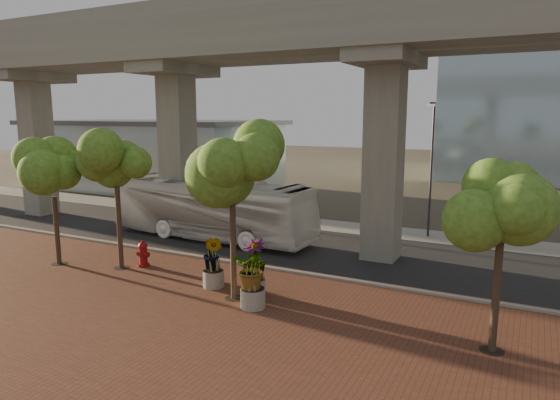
% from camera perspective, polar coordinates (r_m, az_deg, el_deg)
% --- Properties ---
extents(ground, '(160.00, 160.00, 0.00)m').
position_cam_1_polar(ground, '(25.11, -3.27, -6.09)').
color(ground, '#3A342A').
rests_on(ground, ground).
extents(brick_plaza, '(70.00, 13.00, 0.06)m').
position_cam_1_polar(brick_plaza, '(18.99, -15.79, -11.67)').
color(brick_plaza, brown).
rests_on(brick_plaza, ground).
extents(asphalt_road, '(90.00, 8.00, 0.04)m').
position_cam_1_polar(asphalt_road, '(26.79, -1.11, -5.02)').
color(asphalt_road, black).
rests_on(asphalt_road, ground).
extents(curb_strip, '(70.00, 0.25, 0.16)m').
position_cam_1_polar(curb_strip, '(23.45, -5.76, -7.07)').
color(curb_strip, gray).
rests_on(curb_strip, ground).
extents(far_sidewalk, '(90.00, 3.00, 0.06)m').
position_cam_1_polar(far_sidewalk, '(31.61, 3.60, -2.73)').
color(far_sidewalk, gray).
rests_on(far_sidewalk, ground).
extents(transit_viaduct, '(72.00, 5.60, 12.40)m').
position_cam_1_polar(transit_viaduct, '(25.91, -1.16, 10.72)').
color(transit_viaduct, gray).
rests_on(transit_viaduct, ground).
extents(station_pavilion, '(23.00, 13.00, 6.30)m').
position_cam_1_polar(station_pavilion, '(49.08, -14.18, 5.21)').
color(station_pavilion, '#AEC1C7').
rests_on(station_pavilion, ground).
extents(transit_bus, '(12.19, 3.37, 3.37)m').
position_cam_1_polar(transit_bus, '(27.78, -7.85, -1.06)').
color(transit_bus, white).
rests_on(transit_bus, ground).
extents(fire_hydrant, '(0.60, 0.54, 1.19)m').
position_cam_1_polar(fire_hydrant, '(23.48, -15.36, -5.96)').
color(fire_hydrant, maroon).
rests_on(fire_hydrant, ground).
extents(planter_front, '(1.98, 1.98, 2.18)m').
position_cam_1_polar(planter_front, '(17.76, -3.14, -8.19)').
color(planter_front, gray).
rests_on(planter_front, ground).
extents(planter_right, '(2.04, 2.04, 2.18)m').
position_cam_1_polar(planter_right, '(18.90, -2.97, -7.08)').
color(planter_right, '#9C998D').
rests_on(planter_right, ground).
extents(planter_left, '(1.89, 1.89, 2.08)m').
position_cam_1_polar(planter_left, '(20.02, -7.68, -6.36)').
color(planter_left, gray).
rests_on(planter_left, ground).
extents(street_tree_far_west, '(3.39, 3.39, 5.68)m').
position_cam_1_polar(street_tree_far_west, '(24.53, -24.57, 2.61)').
color(street_tree_far_west, '#4D392C').
rests_on(street_tree_far_west, ground).
extents(street_tree_near_west, '(3.22, 3.22, 6.09)m').
position_cam_1_polar(street_tree_near_west, '(22.79, -18.25, 3.73)').
color(street_tree_near_west, '#4D392C').
rests_on(street_tree_near_west, ground).
extents(street_tree_near_east, '(4.02, 4.02, 6.93)m').
position_cam_1_polar(street_tree_near_east, '(17.94, -5.53, 4.23)').
color(street_tree_near_east, '#4D392C').
rests_on(street_tree_near_east, ground).
extents(street_tree_far_east, '(3.10, 3.10, 5.70)m').
position_cam_1_polar(street_tree_far_east, '(15.11, 24.11, -0.72)').
color(street_tree_far_east, '#4D392C').
rests_on(street_tree_far_east, ground).
extents(streetlamp_west, '(0.45, 1.33, 9.18)m').
position_cam_1_polar(streetlamp_west, '(34.69, -11.85, 7.08)').
color(streetlamp_west, '#323237').
rests_on(streetlamp_west, ground).
extents(streetlamp_east, '(0.37, 1.08, 7.46)m').
position_cam_1_polar(streetlamp_east, '(28.70, 16.91, 4.35)').
color(streetlamp_east, '#2F2F34').
rests_on(streetlamp_east, ground).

